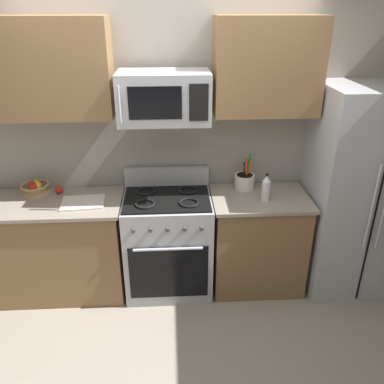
{
  "coord_description": "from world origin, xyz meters",
  "views": [
    {
      "loc": [
        0.04,
        -2.38,
        2.43
      ],
      "look_at": [
        0.21,
        0.55,
        1.03
      ],
      "focal_mm": 37.08,
      "sensor_mm": 36.0,
      "label": 1
    }
  ],
  "objects": [
    {
      "name": "bottle_vinegar",
      "position": [
        0.84,
        0.6,
        1.02
      ],
      "size": [
        0.07,
        0.07,
        0.24
      ],
      "color": "silver",
      "rests_on": "counter_right"
    },
    {
      "name": "fruit_basket",
      "position": [
        -1.16,
        0.86,
        0.96
      ],
      "size": [
        0.25,
        0.25,
        0.11
      ],
      "color": "tan",
      "rests_on": "counter_left"
    },
    {
      "name": "microwave",
      "position": [
        -0.0,
        0.69,
        1.78
      ],
      "size": [
        0.71,
        0.44,
        0.39
      ],
      "color": "#B2B5BA"
    },
    {
      "name": "upper_cabinets_right",
      "position": [
        0.82,
        0.82,
        1.98
      ],
      "size": [
        0.84,
        0.34,
        0.75
      ],
      "color": "olive"
    },
    {
      "name": "ground_plane",
      "position": [
        0.0,
        0.0,
        0.0
      ],
      "size": [
        16.0,
        16.0,
        0.0
      ],
      "primitive_type": "plane",
      "color": "gray"
    },
    {
      "name": "counter_right",
      "position": [
        0.81,
        0.67,
        0.46
      ],
      "size": [
        0.85,
        0.6,
        0.91
      ],
      "color": "olive",
      "rests_on": "ground"
    },
    {
      "name": "utensil_crock",
      "position": [
        0.7,
        0.85,
        0.99
      ],
      "size": [
        0.18,
        0.18,
        0.33
      ],
      "color": "white",
      "rests_on": "counter_right"
    },
    {
      "name": "upper_cabinets_left",
      "position": [
        -1.01,
        0.82,
        1.98
      ],
      "size": [
        1.23,
        0.34,
        0.75
      ],
      "color": "olive"
    },
    {
      "name": "refrigerator",
      "position": [
        1.67,
        0.65,
        0.93
      ],
      "size": [
        0.81,
        0.71,
        1.86
      ],
      "color": "#B2B5BA",
      "rests_on": "ground"
    },
    {
      "name": "range_oven",
      "position": [
        -0.0,
        0.67,
        0.47
      ],
      "size": [
        0.76,
        0.64,
        1.09
      ],
      "color": "#B2B5BA",
      "rests_on": "ground"
    },
    {
      "name": "cutting_board",
      "position": [
        -0.71,
        0.63,
        0.92
      ],
      "size": [
        0.37,
        0.3,
        0.02
      ],
      "primitive_type": "cube",
      "rotation": [
        0.0,
        0.0,
        0.09
      ],
      "color": "silver",
      "rests_on": "counter_left"
    },
    {
      "name": "counter_left",
      "position": [
        -1.01,
        0.67,
        0.46
      ],
      "size": [
        1.24,
        0.6,
        0.91
      ],
      "color": "olive",
      "rests_on": "ground"
    },
    {
      "name": "wall_back",
      "position": [
        0.0,
        1.04,
        1.3
      ],
      "size": [
        8.0,
        0.1,
        2.6
      ],
      "primitive_type": "cube",
      "color": "#9E998E",
      "rests_on": "ground"
    },
    {
      "name": "apple_loose",
      "position": [
        -0.95,
        0.84,
        0.95
      ],
      "size": [
        0.07,
        0.07,
        0.07
      ],
      "primitive_type": "sphere",
      "color": "red",
      "rests_on": "counter_left"
    }
  ]
}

